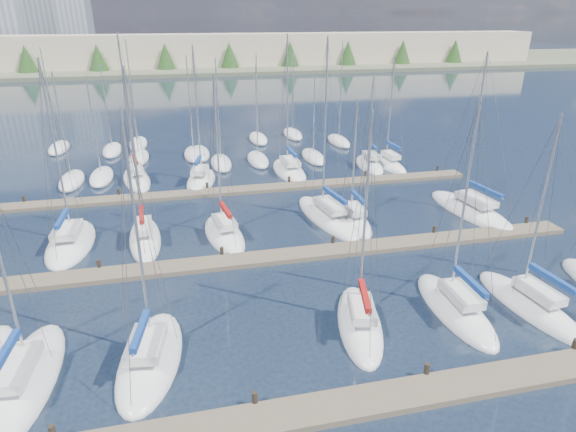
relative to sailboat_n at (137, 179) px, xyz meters
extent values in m
plane|color=#1D283A|center=(10.74, 24.39, -0.20)|extent=(400.00, 400.00, 0.00)
cube|color=#6B5E4C|center=(10.74, -33.61, -0.05)|extent=(44.00, 1.80, 0.35)
cylinder|color=#2D261C|center=(6.74, -32.71, 0.10)|extent=(0.26, 0.26, 1.10)
cylinder|color=#2D261C|center=(14.74, -32.71, 0.10)|extent=(0.26, 0.26, 1.10)
cylinder|color=#2D261C|center=(22.74, -32.71, 0.10)|extent=(0.26, 0.26, 1.10)
cube|color=#6B5E4C|center=(10.74, -19.61, -0.05)|extent=(44.00, 1.80, 0.35)
cylinder|color=#2D261C|center=(-1.26, -18.71, 0.10)|extent=(0.26, 0.26, 1.10)
cylinder|color=#2D261C|center=(6.74, -18.71, 0.10)|extent=(0.26, 0.26, 1.10)
cylinder|color=#2D261C|center=(14.74, -18.71, 0.10)|extent=(0.26, 0.26, 1.10)
cylinder|color=#2D261C|center=(22.74, -18.71, 0.10)|extent=(0.26, 0.26, 1.10)
cylinder|color=#2D261C|center=(30.74, -18.71, 0.10)|extent=(0.26, 0.26, 1.10)
cube|color=#6B5E4C|center=(10.74, -5.61, -0.05)|extent=(44.00, 1.80, 0.35)
cylinder|color=#2D261C|center=(-9.26, -4.71, 0.10)|extent=(0.26, 0.26, 1.10)
cylinder|color=#2D261C|center=(-1.26, -4.71, 0.10)|extent=(0.26, 0.26, 1.10)
cylinder|color=#2D261C|center=(6.74, -4.71, 0.10)|extent=(0.26, 0.26, 1.10)
cylinder|color=#2D261C|center=(14.74, -4.71, 0.10)|extent=(0.26, 0.26, 1.10)
cylinder|color=#2D261C|center=(22.74, -4.71, 0.10)|extent=(0.26, 0.26, 1.10)
cylinder|color=#2D261C|center=(30.74, -4.71, 0.10)|extent=(0.26, 0.26, 1.10)
ellipsoid|color=white|center=(0.00, 0.03, -0.15)|extent=(3.83, 8.53, 1.60)
cube|color=black|center=(0.00, 0.03, -0.15)|extent=(1.94, 4.11, 0.12)
cube|color=silver|center=(0.06, -0.38, 1.15)|extent=(1.83, 3.07, 0.50)
cylinder|color=#9EA0A5|center=(-0.11, 0.68, 7.38)|extent=(0.14, 0.14, 12.95)
cylinder|color=#9EA0A5|center=(0.17, -1.03, 2.20)|extent=(0.68, 3.43, 0.10)
cube|color=maroon|center=(0.17, -1.03, 2.32)|extent=(0.83, 3.19, 0.30)
ellipsoid|color=white|center=(28.15, -15.04, -0.15)|extent=(4.25, 10.31, 1.60)
cube|color=silver|center=(28.21, -15.53, 1.15)|extent=(2.10, 3.68, 0.50)
cylinder|color=#9EA0A5|center=(28.06, -14.24, 6.82)|extent=(0.14, 0.14, 11.84)
cylinder|color=#9EA0A5|center=(28.30, -16.33, 2.20)|extent=(0.59, 4.19, 0.10)
cube|color=navy|center=(28.30, -16.33, 2.32)|extent=(0.75, 3.88, 0.30)
ellipsoid|color=white|center=(6.33, -1.80, -0.15)|extent=(4.11, 7.67, 1.60)
cube|color=maroon|center=(6.33, -1.80, -0.15)|extent=(2.08, 3.71, 0.12)
cube|color=silver|center=(6.26, -2.15, 1.15)|extent=(1.96, 2.80, 0.50)
cylinder|color=#9EA0A5|center=(6.45, -1.23, 6.85)|extent=(0.14, 0.14, 11.90)
cylinder|color=#9EA0A5|center=(6.13, -2.72, 2.20)|extent=(0.74, 3.01, 0.10)
cube|color=navy|center=(6.13, -2.72, 2.32)|extent=(0.88, 2.81, 0.30)
ellipsoid|color=white|center=(-3.82, -14.09, -0.15)|extent=(3.33, 8.30, 1.60)
cube|color=black|center=(-3.82, -14.09, -0.15)|extent=(1.72, 3.99, 0.12)
cube|color=silver|center=(-3.83, -14.50, 1.15)|extent=(1.79, 2.92, 0.50)
cylinder|color=#9EA0A5|center=(-3.81, -13.43, 6.87)|extent=(0.14, 0.14, 11.93)
cylinder|color=#9EA0A5|center=(-3.85, -15.16, 2.20)|extent=(0.18, 3.46, 0.10)
cube|color=navy|center=(-3.85, -15.16, 2.32)|extent=(0.37, 3.19, 0.30)
ellipsoid|color=white|center=(15.83, -13.65, -0.15)|extent=(4.14, 10.20, 1.60)
cube|color=silver|center=(15.91, -14.14, 1.15)|extent=(1.98, 3.65, 0.50)
cylinder|color=#9EA0A5|center=(15.71, -12.87, 7.39)|extent=(0.14, 0.14, 12.97)
cylinder|color=#9EA0A5|center=(16.02, -14.93, 2.20)|extent=(0.72, 4.13, 0.10)
cube|color=navy|center=(16.02, -14.93, 2.32)|extent=(0.87, 3.83, 0.30)
ellipsoid|color=white|center=(17.67, -14.92, -0.15)|extent=(2.36, 6.73, 1.60)
cube|color=maroon|center=(17.67, -14.92, -0.15)|extent=(1.22, 3.23, 0.12)
cube|color=silver|center=(17.66, -15.25, 1.15)|extent=(1.26, 2.37, 0.50)
cylinder|color=#9EA0A5|center=(17.68, -14.38, 5.23)|extent=(0.14, 0.14, 8.66)
cylinder|color=#9EA0A5|center=(17.64, -15.78, 2.20)|extent=(0.17, 2.81, 0.10)
cube|color=navy|center=(17.64, -15.78, 2.32)|extent=(0.37, 2.59, 0.30)
ellipsoid|color=white|center=(13.21, -28.15, -0.15)|extent=(3.98, 7.73, 1.60)
cube|color=maroon|center=(13.21, -28.15, -0.15)|extent=(2.00, 3.73, 0.12)
cube|color=silver|center=(13.12, -28.51, 1.15)|extent=(1.84, 2.81, 0.50)
cylinder|color=#9EA0A5|center=(13.35, -27.57, 6.13)|extent=(0.14, 0.14, 10.46)
cylinder|color=#9EA0A5|center=(12.99, -29.08, 2.20)|extent=(0.83, 3.04, 0.10)
cube|color=maroon|center=(12.99, -29.08, 2.32)|extent=(0.96, 2.85, 0.30)
ellipsoid|color=white|center=(2.27, -28.59, -0.15)|extent=(4.05, 8.00, 1.60)
cube|color=silver|center=(2.21, -28.97, 1.15)|extent=(1.98, 2.89, 0.50)
cylinder|color=#9EA0A5|center=(2.37, -27.99, 6.40)|extent=(0.14, 0.14, 10.99)
cylinder|color=#9EA0A5|center=(2.11, -29.57, 2.20)|extent=(0.62, 3.18, 0.10)
cube|color=navy|center=(2.11, -29.57, 2.32)|extent=(0.77, 2.96, 0.30)
ellipsoid|color=white|center=(15.65, -0.73, -0.15)|extent=(3.10, 8.74, 1.60)
cube|color=maroon|center=(15.65, -0.73, -0.15)|extent=(1.60, 4.20, 0.12)
cube|color=silver|center=(15.66, -1.16, 1.15)|extent=(1.66, 3.07, 0.50)
cylinder|color=#9EA0A5|center=(15.63, -0.03, 7.27)|extent=(0.14, 0.14, 12.73)
cylinder|color=#9EA0A5|center=(15.68, -1.86, 2.20)|extent=(0.19, 3.64, 0.10)
cube|color=navy|center=(15.68, -1.86, 2.32)|extent=(0.38, 3.36, 0.30)
ellipsoid|color=white|center=(1.42, -14.52, -0.15)|extent=(2.75, 8.13, 1.60)
cube|color=silver|center=(1.45, -14.92, 1.15)|extent=(1.41, 2.87, 0.50)
cylinder|color=#9EA0A5|center=(1.38, -13.88, 6.58)|extent=(0.14, 0.14, 11.36)
cylinder|color=#9EA0A5|center=(1.48, -15.56, 2.20)|extent=(0.30, 3.37, 0.10)
cube|color=maroon|center=(1.48, -15.56, 2.32)|extent=(0.48, 3.11, 0.30)
ellipsoid|color=white|center=(-3.29, -28.94, -0.15)|extent=(3.31, 9.02, 1.60)
cube|color=silver|center=(-3.31, -29.38, 1.15)|extent=(1.70, 3.19, 0.50)
cylinder|color=#9EA0A5|center=(-3.36, -30.09, 2.20)|extent=(0.34, 3.72, 0.10)
cube|color=navy|center=(-3.36, -30.09, 2.32)|extent=(0.52, 3.44, 0.30)
ellipsoid|color=white|center=(18.99, -28.04, -0.15)|extent=(2.74, 7.90, 1.60)
cube|color=silver|center=(18.97, -28.43, 1.15)|extent=(1.46, 2.78, 0.50)
cylinder|color=#9EA0A5|center=(19.00, -27.41, 6.27)|extent=(0.14, 0.14, 10.74)
cylinder|color=#9EA0A5|center=(18.96, -29.06, 2.20)|extent=(0.19, 3.29, 0.10)
cube|color=navy|center=(18.96, -29.06, 2.32)|extent=(0.38, 3.04, 0.30)
ellipsoid|color=white|center=(24.81, -0.57, -0.15)|extent=(3.35, 7.32, 1.60)
cube|color=silver|center=(24.77, -0.92, 1.15)|extent=(1.67, 2.62, 0.50)
cylinder|color=#9EA0A5|center=(24.88, -0.01, 5.25)|extent=(0.14, 0.14, 8.69)
cylinder|color=#9EA0A5|center=(24.70, -1.48, 2.20)|extent=(0.47, 2.96, 0.10)
cube|color=navy|center=(24.70, -1.48, 2.32)|extent=(0.64, 2.75, 0.30)
ellipsoid|color=white|center=(26.91, -0.95, -0.15)|extent=(2.50, 7.47, 1.60)
cube|color=black|center=(26.91, -0.95, -0.15)|extent=(1.29, 3.59, 0.12)
cube|color=silver|center=(26.92, -1.32, 1.15)|extent=(1.31, 2.63, 0.50)
cylinder|color=#9EA0A5|center=(26.88, -0.36, 6.13)|extent=(0.14, 0.14, 10.45)
cylinder|color=#9EA0A5|center=(26.95, -1.91, 2.20)|extent=(0.25, 3.10, 0.10)
cube|color=navy|center=(26.95, -1.91, 2.32)|extent=(0.43, 2.86, 0.30)
ellipsoid|color=white|center=(23.33, -28.70, -0.15)|extent=(3.04, 8.30, 1.60)
cube|color=black|center=(23.33, -28.70, -0.15)|extent=(1.55, 3.99, 0.12)
cube|color=silver|center=(23.37, -29.11, 1.15)|extent=(1.52, 2.95, 0.50)
cylinder|color=#9EA0A5|center=(23.27, -28.06, 5.87)|extent=(0.14, 0.14, 9.93)
cylinder|color=#9EA0A5|center=(23.43, -29.76, 2.20)|extent=(0.42, 3.40, 0.10)
cube|color=navy|center=(23.43, -29.76, 2.32)|extent=(0.60, 3.15, 0.30)
ellipsoid|color=white|center=(7.25, -15.13, -0.15)|extent=(3.53, 7.67, 1.60)
cube|color=maroon|center=(7.25, -15.13, -0.15)|extent=(1.80, 3.70, 0.12)
cube|color=silver|center=(7.30, -15.50, 1.15)|extent=(1.75, 2.75, 0.50)
cylinder|color=#9EA0A5|center=(7.17, -14.55, 6.28)|extent=(0.14, 0.14, 10.75)
cylinder|color=#9EA0A5|center=(7.38, -16.08, 2.20)|extent=(0.51, 3.09, 0.10)
cube|color=maroon|center=(7.38, -16.08, 2.32)|extent=(0.67, 2.87, 0.30)
cylinder|color=#9EA0A5|center=(-10.02, 14.29, 6.30)|extent=(0.12, 0.12, 11.20)
ellipsoid|color=white|center=(-10.02, 14.29, 0.05)|extent=(2.20, 6.40, 1.40)
cylinder|color=#9EA0A5|center=(6.79, 7.84, 5.77)|extent=(0.12, 0.12, 10.14)
ellipsoid|color=white|center=(6.79, 7.84, 0.05)|extent=(2.20, 6.40, 1.40)
cylinder|color=#9EA0A5|center=(6.05, 7.64, 5.95)|extent=(0.12, 0.12, 10.49)
ellipsoid|color=white|center=(6.05, 7.64, 0.05)|extent=(2.20, 6.40, 1.40)
cylinder|color=#9EA0A5|center=(19.81, 14.93, 5.74)|extent=(0.12, 0.12, 10.06)
ellipsoid|color=white|center=(19.81, 14.93, 0.05)|extent=(2.20, 6.40, 1.40)
cylinder|color=#9EA0A5|center=(-3.49, 11.73, 5.40)|extent=(0.12, 0.12, 9.39)
ellipsoid|color=white|center=(-3.49, 11.73, 0.05)|extent=(2.20, 6.40, 1.40)
cylinder|color=#9EA0A5|center=(-6.23, 0.58, 5.63)|extent=(0.12, 0.12, 9.85)
ellipsoid|color=white|center=(-6.23, 0.58, 0.05)|extent=(2.20, 6.40, 1.40)
cylinder|color=#9EA0A5|center=(-3.49, 1.22, 5.35)|extent=(0.12, 0.12, 9.30)
ellipsoid|color=white|center=(-3.49, 1.22, 0.05)|extent=(2.20, 6.40, 1.40)
cylinder|color=#9EA0A5|center=(24.71, 9.80, 6.54)|extent=(0.12, 0.12, 11.68)
ellipsoid|color=white|center=(24.71, 9.80, 0.05)|extent=(2.20, 6.40, 1.40)
cylinder|color=#9EA0A5|center=(13.04, 3.71, 5.59)|extent=(0.12, 0.12, 9.76)
ellipsoid|color=white|center=(13.04, 3.71, 0.05)|extent=(2.20, 6.40, 1.40)
cylinder|color=#9EA0A5|center=(-0.60, 14.30, 6.68)|extent=(0.12, 0.12, 11.95)
ellipsoid|color=white|center=(-0.60, 14.30, 0.05)|extent=(2.20, 6.40, 1.40)
cylinder|color=#9EA0A5|center=(19.50, 3.45, 4.94)|extent=(0.12, 0.12, 8.46)
ellipsoid|color=white|center=(19.50, 3.45, 0.05)|extent=(2.20, 6.40, 1.40)
cylinder|color=#9EA0A5|center=(-0.18, 7.86, 4.76)|extent=(0.12, 0.12, 8.12)
ellipsoid|color=white|center=(-0.18, 7.86, 0.05)|extent=(2.20, 6.40, 1.40)
cylinder|color=#9EA0A5|center=(14.74, 13.48, 5.70)|extent=(0.12, 0.12, 10.00)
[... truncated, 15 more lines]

